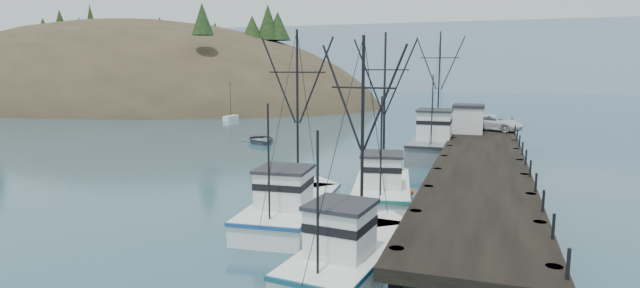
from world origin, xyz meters
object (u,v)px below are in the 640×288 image
Objects in this scene: trawler_near at (353,253)px; pickup_truck at (494,123)px; pier at (481,162)px; motorboat at (261,143)px; pier_shed at (468,118)px; trawler_mid at (293,206)px; trawler_far at (382,187)px; work_vessel at (436,143)px.

pickup_truck is (5.74, 34.67, 1.98)m from trawler_near.
motorboat is at bearing 150.92° from pier.
pier_shed is (-1.50, 13.89, 1.73)m from pier.
pier is 13.75× the size of pier_shed.
trawler_near is 35.20m from pickup_truck.
trawler_far is (3.81, 5.88, 0.00)m from trawler_mid.
trawler_mid is at bearing 131.01° from trawler_near.
motorboat is (-17.84, 19.58, -0.82)m from trawler_far.
pier_shed is (8.21, 26.15, 2.60)m from trawler_mid.
pickup_truck is 1.04× the size of motorboat.
work_vessel is at bearing 84.88° from trawler_far.
pier is at bearing -83.83° from pier_shed.
pier is 16.76m from pickup_truck.
trawler_mid is 0.77× the size of work_vessel.
trawler_far is 24.17m from pickup_truck.
trawler_near is (-4.74, -17.98, -0.87)m from pier.
work_vessel reaches higher than trawler_far.
trawler_mid is 24.11m from work_vessel.
motorboat is (-24.74, -3.49, -2.80)m from pickup_truck.
pickup_truck is (5.32, 5.46, 1.57)m from work_vessel.
pier is at bearing -159.04° from pickup_truck.
work_vessel is 2.48× the size of pickup_truck.
trawler_mid is at bearing -175.90° from pickup_truck.
pier is at bearing -68.97° from work_vessel.
trawler_mid is at bearing -107.43° from pier_shed.
trawler_mid reaches higher than pickup_truck.
pier_shed is 3.81m from pickup_truck.
pickup_truck is (10.71, 28.96, 1.98)m from trawler_mid.
trawler_near is at bearing -90.82° from work_vessel.
trawler_far is 26.50m from motorboat.
motorboat is (-23.74, 13.20, -1.69)m from pier.
trawler_mid is 1.98× the size of motorboat.
pier is 4.01× the size of trawler_far.
pickup_truck is (6.90, 23.08, 1.98)m from trawler_far.
pier_shed reaches higher than pier.
motorboat is at bearing 121.35° from trawler_near.
trawler_far is 1.91× the size of pickup_truck.
pickup_truck is at bearing 80.60° from trawler_near.
motorboat is at bearing 174.20° from work_vessel.
trawler_near is 0.92× the size of trawler_far.
work_vessel is 19.56m from motorboat.
trawler_near is at bearing -165.00° from pickup_truck.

